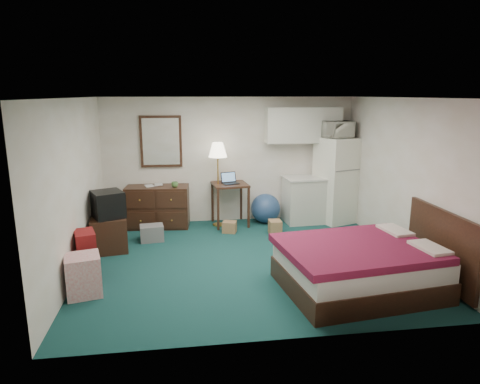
{
  "coord_description": "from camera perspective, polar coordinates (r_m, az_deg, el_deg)",
  "views": [
    {
      "loc": [
        -0.99,
        -6.23,
        2.56
      ],
      "look_at": [
        -0.04,
        0.53,
        0.98
      ],
      "focal_mm": 32.0,
      "sensor_mm": 36.0,
      "label": 1
    }
  ],
  "objects": [
    {
      "name": "cardboard_box_b",
      "position": [
        8.01,
        4.69,
        -4.7
      ],
      "size": [
        0.22,
        0.26,
        0.26
      ],
      "primitive_type": null,
      "rotation": [
        0.0,
        0.0,
        -0.0
      ],
      "color": "olive",
      "rests_on": "floor"
    },
    {
      "name": "cardboard_box_a",
      "position": [
        8.08,
        -1.41,
        -4.68
      ],
      "size": [
        0.3,
        0.28,
        0.21
      ],
      "primitive_type": null,
      "rotation": [
        0.0,
        0.0,
        -0.29
      ],
      "color": "olive",
      "rests_on": "floor"
    },
    {
      "name": "fridge",
      "position": [
        8.86,
        12.76,
        1.59
      ],
      "size": [
        0.9,
        0.9,
        1.72
      ],
      "primitive_type": null,
      "rotation": [
        0.0,
        0.0,
        0.34
      ],
      "color": "white",
      "rests_on": "floor"
    },
    {
      "name": "desk",
      "position": [
        8.49,
        -1.34,
        -1.61
      ],
      "size": [
        0.73,
        0.73,
        0.84
      ],
      "primitive_type": null,
      "rotation": [
        0.0,
        0.0,
        0.1
      ],
      "color": "black",
      "rests_on": "floor"
    },
    {
      "name": "walls",
      "position": [
        6.44,
        0.98,
        1.27
      ],
      "size": [
        5.01,
        4.51,
        2.5
      ],
      "color": "beige",
      "rests_on": "floor"
    },
    {
      "name": "floor",
      "position": [
        6.81,
        0.94,
        -9.08
      ],
      "size": [
        5.0,
        4.5,
        0.01
      ],
      "primitive_type": "cube",
      "color": "#113B3D",
      "rests_on": "ground"
    },
    {
      "name": "book_b",
      "position": [
        8.48,
        -11.37,
        1.57
      ],
      "size": [
        0.16,
        0.03,
        0.21
      ],
      "primitive_type": "imported",
      "rotation": [
        0.0,
        0.0,
        0.07
      ],
      "color": "olive",
      "rests_on": "dresser"
    },
    {
      "name": "microwave",
      "position": [
        8.65,
        12.79,
        8.4
      ],
      "size": [
        0.6,
        0.36,
        0.4
      ],
      "primitive_type": "imported",
      "rotation": [
        0.0,
        0.0,
        0.07
      ],
      "color": "white",
      "rests_on": "fridge"
    },
    {
      "name": "upper_cabinets",
      "position": [
        8.68,
        8.42,
        8.83
      ],
      "size": [
        1.5,
        0.35,
        0.7
      ],
      "primitive_type": null,
      "color": "silver",
      "rests_on": "walls"
    },
    {
      "name": "book_a",
      "position": [
        8.4,
        -12.56,
        1.43
      ],
      "size": [
        0.16,
        0.06,
        0.22
      ],
      "primitive_type": "imported",
      "rotation": [
        0.0,
        0.0,
        0.25
      ],
      "color": "olive",
      "rests_on": "dresser"
    },
    {
      "name": "floor_lamp",
      "position": [
        8.36,
        -2.93,
        0.98
      ],
      "size": [
        0.45,
        0.45,
        1.65
      ],
      "primitive_type": null,
      "rotation": [
        0.0,
        0.0,
        0.33
      ],
      "color": "gold",
      "rests_on": "floor"
    },
    {
      "name": "mug",
      "position": [
        8.24,
        -8.69,
        1.08
      ],
      "size": [
        0.16,
        0.14,
        0.13
      ],
      "primitive_type": "imported",
      "rotation": [
        0.0,
        0.0,
        -0.27
      ],
      "color": "#497839",
      "rests_on": "dresser"
    },
    {
      "name": "exercise_ball",
      "position": [
        8.66,
        3.43,
        -2.19
      ],
      "size": [
        0.75,
        0.75,
        0.59
      ],
      "primitive_type": "sphere",
      "rotation": [
        0.0,
        0.0,
        -0.32
      ],
      "color": "navy",
      "rests_on": "floor"
    },
    {
      "name": "suitcase",
      "position": [
        6.49,
        -19.84,
        -7.82
      ],
      "size": [
        0.37,
        0.47,
        0.68
      ],
      "primitive_type": null,
      "rotation": [
        0.0,
        0.0,
        0.3
      ],
      "color": "maroon",
      "rests_on": "floor"
    },
    {
      "name": "file_bin",
      "position": [
        7.79,
        -11.67,
        -5.37
      ],
      "size": [
        0.44,
        0.35,
        0.28
      ],
      "primitive_type": null,
      "rotation": [
        0.0,
        0.0,
        0.12
      ],
      "color": "slate",
      "rests_on": "floor"
    },
    {
      "name": "mirror",
      "position": [
        8.51,
        -10.48,
        6.64
      ],
      "size": [
        0.8,
        0.06,
        1.0
      ],
      "primitive_type": null,
      "color": "white",
      "rests_on": "walls"
    },
    {
      "name": "bed",
      "position": [
        5.96,
        15.54,
        -9.69
      ],
      "size": [
        2.11,
        1.74,
        0.62
      ],
      "primitive_type": null,
      "rotation": [
        0.0,
        0.0,
        0.13
      ],
      "color": "#4B061A",
      "rests_on": "floor"
    },
    {
      "name": "crt_tv",
      "position": [
        7.32,
        -17.21,
        -1.57
      ],
      "size": [
        0.63,
        0.65,
        0.43
      ],
      "primitive_type": null,
      "rotation": [
        0.0,
        0.0,
        0.42
      ],
      "color": "black",
      "rests_on": "tv_stand"
    },
    {
      "name": "kitchen_counter",
      "position": [
        8.77,
        8.67,
        -1.1
      ],
      "size": [
        0.85,
        0.67,
        0.89
      ],
      "primitive_type": null,
      "rotation": [
        0.0,
        0.0,
        0.06
      ],
      "color": "silver",
      "rests_on": "floor"
    },
    {
      "name": "dresser",
      "position": [
        8.5,
        -10.89,
        -1.92
      ],
      "size": [
        1.24,
        0.65,
        0.81
      ],
      "primitive_type": null,
      "rotation": [
        0.0,
        0.0,
        -0.09
      ],
      "color": "black",
      "rests_on": "floor"
    },
    {
      "name": "ceiling",
      "position": [
        6.31,
        1.02,
        12.46
      ],
      "size": [
        5.0,
        4.5,
        0.01
      ],
      "primitive_type": "cube",
      "color": "beige",
      "rests_on": "walls"
    },
    {
      "name": "laptop",
      "position": [
        8.33,
        -1.26,
        1.81
      ],
      "size": [
        0.37,
        0.33,
        0.21
      ],
      "primitive_type": null,
      "rotation": [
        0.0,
        0.0,
        0.28
      ],
      "color": "black",
      "rests_on": "desk"
    },
    {
      "name": "headboard",
      "position": [
        6.41,
        25.24,
        -6.56
      ],
      "size": [
        0.06,
        1.56,
        1.0
      ],
      "primitive_type": null,
      "color": "black",
      "rests_on": "walls"
    },
    {
      "name": "tv_stand",
      "position": [
        7.48,
        -17.06,
        -5.29
      ],
      "size": [
        0.66,
        0.71,
        0.57
      ],
      "primitive_type": null,
      "rotation": [
        0.0,
        0.0,
        0.15
      ],
      "color": "black",
      "rests_on": "floor"
    },
    {
      "name": "retail_box",
      "position": [
        5.98,
        -20.16,
        -10.37
      ],
      "size": [
        0.52,
        0.52,
        0.53
      ],
      "primitive_type": null,
      "rotation": [
        0.0,
        0.0,
        0.25
      ],
      "color": "white",
      "rests_on": "floor"
    }
  ]
}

